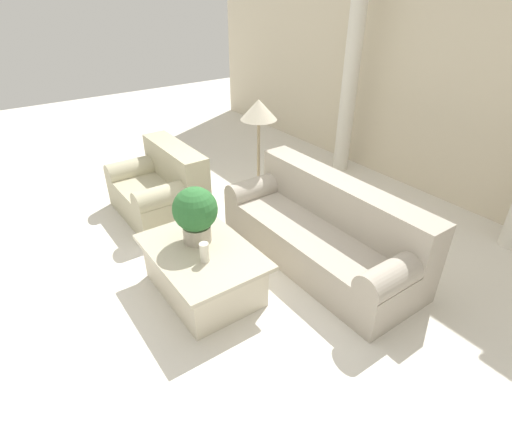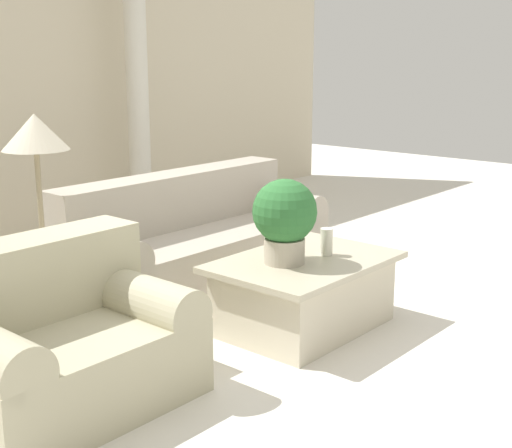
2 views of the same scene
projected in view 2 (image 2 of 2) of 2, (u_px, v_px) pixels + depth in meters
name	position (u px, v px, depth m)	size (l,w,h in m)	color
ground_plane	(254.00, 321.00, 4.82)	(16.00, 16.00, 0.00)	silver
sofa_long	(194.00, 239.00, 5.63)	(2.25, 0.88, 0.84)	#ADA393
loveseat	(59.00, 340.00, 3.63)	(1.22, 0.88, 0.84)	#B8B191
coffee_table	(304.00, 293.00, 4.65)	(1.20, 0.84, 0.47)	beige
potted_plant	(285.00, 217.00, 4.45)	(0.41, 0.41, 0.54)	#B2A893
pillar_candle	(326.00, 242.00, 4.67)	(0.08, 0.08, 0.18)	silver
floor_lamp	(36.00, 142.00, 4.54)	(0.43, 0.43, 1.39)	gray
column_right	(138.00, 99.00, 7.38)	(0.32, 0.32, 2.55)	silver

